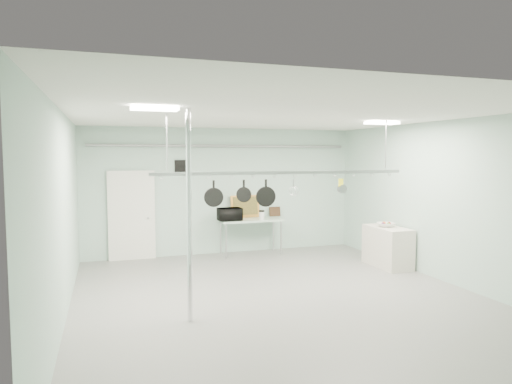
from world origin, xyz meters
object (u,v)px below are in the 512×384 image
object	(u,v)px
prep_table	(251,222)
coffee_canister	(262,216)
fruit_bowl	(386,225)
skillet_left	(214,193)
pot_rack	(285,171)
microwave	(230,214)
side_cabinet	(387,247)
skillet_right	(266,193)
skillet_mid	(244,190)
chrome_pole	(189,216)

from	to	relation	value
prep_table	coffee_canister	distance (m)	0.33
fruit_bowl	skillet_left	world-z (taller)	skillet_left
pot_rack	skillet_left	bearing A→B (deg)	180.00
microwave	skillet_left	bearing A→B (deg)	68.03
coffee_canister	skillet_left	xyz separation A→B (m)	(-1.95, -3.13, 0.87)
prep_table	skillet_left	size ratio (longest dim) A/B	3.66
side_cabinet	coffee_canister	world-z (taller)	coffee_canister
skillet_right	skillet_left	bearing A→B (deg)	-174.08
microwave	coffee_canister	bearing A→B (deg)	174.97
coffee_canister	skillet_right	distance (m)	3.40
pot_rack	skillet_right	bearing A→B (deg)	180.00
microwave	coffee_canister	world-z (taller)	microwave
skillet_mid	skillet_right	distance (m)	0.41
skillet_left	skillet_mid	world-z (taller)	same
microwave	skillet_mid	size ratio (longest dim) A/B	1.54
chrome_pole	skillet_left	xyz separation A→B (m)	(0.58, 0.90, 0.27)
skillet_mid	fruit_bowl	bearing A→B (deg)	43.24
skillet_mid	chrome_pole	bearing A→B (deg)	-115.11
fruit_bowl	pot_rack	bearing A→B (deg)	-158.84
skillet_left	prep_table	bearing A→B (deg)	70.97
microwave	skillet_right	world-z (taller)	skillet_right
side_cabinet	prep_table	bearing A→B (deg)	139.21
chrome_pole	prep_table	size ratio (longest dim) A/B	2.00
skillet_mid	skillet_left	bearing A→B (deg)	-153.77
prep_table	pot_rack	distance (m)	3.61
side_cabinet	microwave	size ratio (longest dim) A/B	2.11
coffee_canister	side_cabinet	bearing A→B (deg)	-41.33
chrome_pole	coffee_canister	bearing A→B (deg)	57.85
microwave	prep_table	bearing A→B (deg)	-170.10
chrome_pole	fruit_bowl	size ratio (longest dim) A/B	8.24
pot_rack	coffee_canister	size ratio (longest dim) A/B	24.84
pot_rack	fruit_bowl	distance (m)	3.38
fruit_bowl	skillet_left	size ratio (longest dim) A/B	0.89
fruit_bowl	skillet_left	distance (m)	4.48
pot_rack	microwave	bearing A→B (deg)	93.33
prep_table	chrome_pole	bearing A→B (deg)	-118.71
pot_rack	fruit_bowl	bearing A→B (deg)	21.16
skillet_right	skillet_mid	bearing A→B (deg)	-174.08
chrome_pole	coffee_canister	distance (m)	4.80
skillet_left	skillet_mid	xyz separation A→B (m)	(0.54, 0.00, 0.03)
skillet_mid	skillet_right	bearing A→B (deg)	26.23
microwave	skillet_mid	distance (m)	3.33
microwave	coffee_canister	distance (m)	0.82
chrome_pole	side_cabinet	xyz separation A→B (m)	(4.85, 2.00, -1.15)
fruit_bowl	skillet_left	bearing A→B (deg)	-165.06
chrome_pole	fruit_bowl	distance (m)	5.27
chrome_pole	coffee_canister	xyz separation A→B (m)	(2.54, 4.03, -0.60)
pot_rack	chrome_pole	bearing A→B (deg)	-154.65
prep_table	microwave	xyz separation A→B (m)	(-0.58, -0.13, 0.23)
fruit_bowl	chrome_pole	bearing A→B (deg)	-157.16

